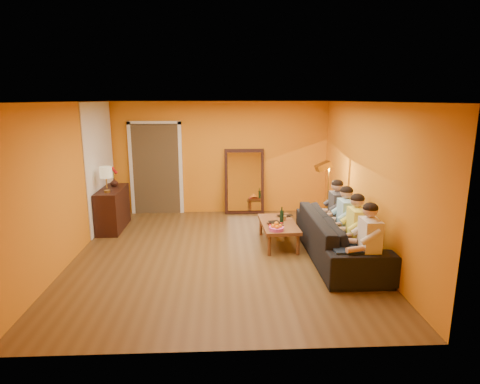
{
  "coord_description": "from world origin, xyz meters",
  "views": [
    {
      "loc": [
        0.02,
        -6.56,
        2.64
      ],
      "look_at": [
        0.35,
        0.5,
        1.0
      ],
      "focal_mm": 30.0,
      "sensor_mm": 36.0,
      "label": 1
    }
  ],
  "objects_px": {
    "table_lamp": "(106,180)",
    "dog": "(337,228)",
    "floor_lamp": "(328,199)",
    "tumbler": "(284,218)",
    "mirror_frame": "(244,181)",
    "person_far_left": "(369,244)",
    "sideboard": "(113,209)",
    "laptop": "(285,216)",
    "person_mid_right": "(346,221)",
    "vase": "(114,182)",
    "sofa": "(339,237)",
    "coffee_table": "(278,233)",
    "wine_bottle": "(282,215)",
    "person_far_right": "(337,212)",
    "person_mid_left": "(357,232)"
  },
  "relations": [
    {
      "from": "mirror_frame",
      "to": "tumbler",
      "type": "distance_m",
      "value": 2.16
    },
    {
      "from": "mirror_frame",
      "to": "person_mid_right",
      "type": "distance_m",
      "value": 3.17
    },
    {
      "from": "floor_lamp",
      "to": "laptop",
      "type": "bearing_deg",
      "value": 179.46
    },
    {
      "from": "floor_lamp",
      "to": "sideboard",
      "type": "bearing_deg",
      "value": 161.37
    },
    {
      "from": "floor_lamp",
      "to": "tumbler",
      "type": "height_order",
      "value": "floor_lamp"
    },
    {
      "from": "sofa",
      "to": "person_mid_left",
      "type": "distance_m",
      "value": 0.52
    },
    {
      "from": "person_mid_right",
      "to": "dog",
      "type": "bearing_deg",
      "value": 94.53
    },
    {
      "from": "floor_lamp",
      "to": "dog",
      "type": "relative_size",
      "value": 2.0
    },
    {
      "from": "tumbler",
      "to": "sideboard",
      "type": "bearing_deg",
      "value": 164.31
    },
    {
      "from": "sideboard",
      "to": "person_far_left",
      "type": "distance_m",
      "value": 5.18
    },
    {
      "from": "dog",
      "to": "person_mid_right",
      "type": "relative_size",
      "value": 0.59
    },
    {
      "from": "tumbler",
      "to": "person_mid_right",
      "type": "bearing_deg",
      "value": -36.62
    },
    {
      "from": "coffee_table",
      "to": "mirror_frame",
      "type": "bearing_deg",
      "value": 101.24
    },
    {
      "from": "person_far_right",
      "to": "tumbler",
      "type": "xyz_separation_m",
      "value": [
        -0.95,
        0.16,
        -0.14
      ]
    },
    {
      "from": "coffee_table",
      "to": "person_far_right",
      "type": "bearing_deg",
      "value": -3.98
    },
    {
      "from": "mirror_frame",
      "to": "wine_bottle",
      "type": "height_order",
      "value": "mirror_frame"
    },
    {
      "from": "table_lamp",
      "to": "floor_lamp",
      "type": "height_order",
      "value": "floor_lamp"
    },
    {
      "from": "sideboard",
      "to": "person_mid_left",
      "type": "relative_size",
      "value": 0.97
    },
    {
      "from": "laptop",
      "to": "sideboard",
      "type": "bearing_deg",
      "value": 167.6
    },
    {
      "from": "person_far_right",
      "to": "wine_bottle",
      "type": "height_order",
      "value": "person_far_right"
    },
    {
      "from": "sofa",
      "to": "tumbler",
      "type": "bearing_deg",
      "value": 45.5
    },
    {
      "from": "laptop",
      "to": "tumbler",
      "type": "bearing_deg",
      "value": -105.16
    },
    {
      "from": "person_mid_right",
      "to": "wine_bottle",
      "type": "bearing_deg",
      "value": 152.27
    },
    {
      "from": "laptop",
      "to": "floor_lamp",
      "type": "bearing_deg",
      "value": 10.08
    },
    {
      "from": "wine_bottle",
      "to": "vase",
      "type": "xyz_separation_m",
      "value": [
        -3.35,
        1.38,
        0.36
      ]
    },
    {
      "from": "sideboard",
      "to": "dog",
      "type": "height_order",
      "value": "sideboard"
    },
    {
      "from": "mirror_frame",
      "to": "person_far_right",
      "type": "bearing_deg",
      "value": -54.28
    },
    {
      "from": "table_lamp",
      "to": "wine_bottle",
      "type": "distance_m",
      "value": 3.49
    },
    {
      "from": "sideboard",
      "to": "vase",
      "type": "distance_m",
      "value": 0.57
    },
    {
      "from": "wine_bottle",
      "to": "sideboard",
      "type": "bearing_deg",
      "value": 161.35
    },
    {
      "from": "tumbler",
      "to": "vase",
      "type": "distance_m",
      "value": 3.66
    },
    {
      "from": "dog",
      "to": "vase",
      "type": "bearing_deg",
      "value": 159.86
    },
    {
      "from": "mirror_frame",
      "to": "tumbler",
      "type": "xyz_separation_m",
      "value": [
        0.63,
        -2.04,
        -0.29
      ]
    },
    {
      "from": "sideboard",
      "to": "laptop",
      "type": "height_order",
      "value": "sideboard"
    },
    {
      "from": "table_lamp",
      "to": "person_far_right",
      "type": "xyz_separation_m",
      "value": [
        4.37,
        -0.82,
        -0.49
      ]
    },
    {
      "from": "person_far_left",
      "to": "laptop",
      "type": "xyz_separation_m",
      "value": [
        -0.89,
        2.04,
        -0.18
      ]
    },
    {
      "from": "coffee_table",
      "to": "vase",
      "type": "distance_m",
      "value": 3.63
    },
    {
      "from": "floor_lamp",
      "to": "tumbler",
      "type": "xyz_separation_m",
      "value": [
        -0.92,
        -0.39,
        -0.25
      ]
    },
    {
      "from": "floor_lamp",
      "to": "vase",
      "type": "distance_m",
      "value": 4.42
    },
    {
      "from": "table_lamp",
      "to": "person_mid_right",
      "type": "relative_size",
      "value": 0.42
    },
    {
      "from": "mirror_frame",
      "to": "table_lamp",
      "type": "height_order",
      "value": "mirror_frame"
    },
    {
      "from": "table_lamp",
      "to": "laptop",
      "type": "bearing_deg",
      "value": -7.05
    },
    {
      "from": "sideboard",
      "to": "person_mid_left",
      "type": "xyz_separation_m",
      "value": [
        4.37,
        -2.22,
        0.18
      ]
    },
    {
      "from": "table_lamp",
      "to": "dog",
      "type": "bearing_deg",
      "value": -12.83
    },
    {
      "from": "table_lamp",
      "to": "floor_lamp",
      "type": "relative_size",
      "value": 0.35
    },
    {
      "from": "dog",
      "to": "person_far_left",
      "type": "height_order",
      "value": "person_far_left"
    },
    {
      "from": "sofa",
      "to": "person_mid_left",
      "type": "height_order",
      "value": "person_mid_left"
    },
    {
      "from": "mirror_frame",
      "to": "person_mid_right",
      "type": "relative_size",
      "value": 1.25
    },
    {
      "from": "mirror_frame",
      "to": "person_far_left",
      "type": "relative_size",
      "value": 1.25
    },
    {
      "from": "mirror_frame",
      "to": "laptop",
      "type": "xyz_separation_m",
      "value": [
        0.69,
        -1.81,
        -0.33
      ]
    }
  ]
}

